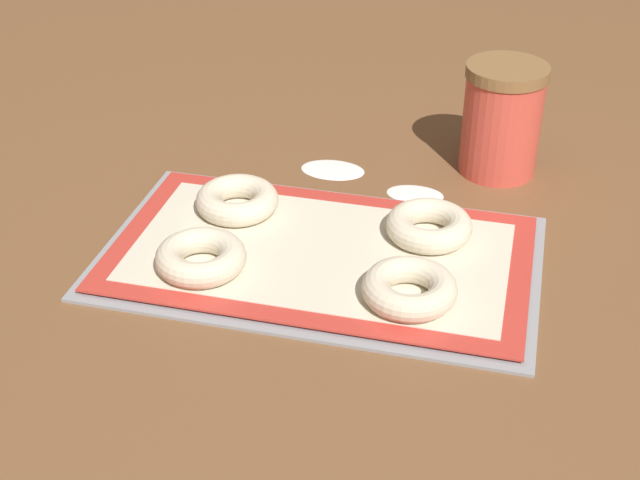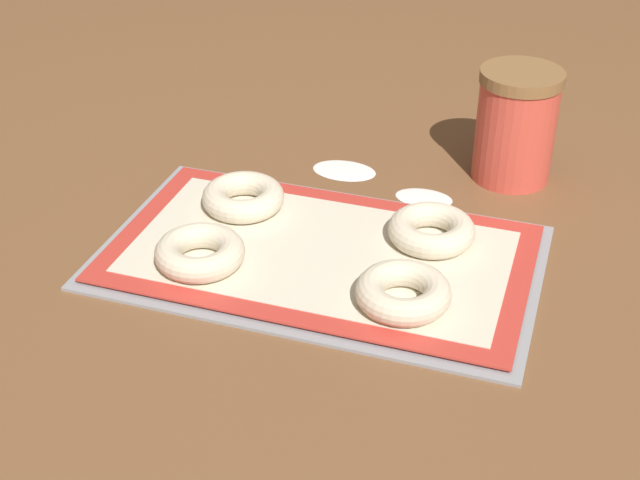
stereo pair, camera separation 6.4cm
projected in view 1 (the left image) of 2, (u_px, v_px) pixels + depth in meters
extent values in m
plane|color=brown|center=(315.00, 249.00, 1.08)|extent=(2.80, 2.80, 0.00)
cube|color=#93969B|center=(320.00, 256.00, 1.06)|extent=(0.52, 0.31, 0.01)
cube|color=red|center=(320.00, 252.00, 1.06)|extent=(0.49, 0.28, 0.00)
cube|color=beige|center=(320.00, 252.00, 1.06)|extent=(0.44, 0.23, 0.00)
torus|color=beige|center=(201.00, 257.00, 1.02)|extent=(0.11, 0.11, 0.03)
torus|color=beige|center=(409.00, 288.00, 0.97)|extent=(0.11, 0.11, 0.03)
torus|color=beige|center=(237.00, 200.00, 1.13)|extent=(0.11, 0.11, 0.03)
torus|color=beige|center=(429.00, 226.00, 1.07)|extent=(0.11, 0.11, 0.03)
cylinder|color=#DB4C3D|center=(501.00, 125.00, 1.21)|extent=(0.11, 0.11, 0.14)
cylinder|color=olive|center=(508.00, 71.00, 1.17)|extent=(0.11, 0.11, 0.02)
ellipsoid|color=white|center=(415.00, 193.00, 1.19)|extent=(0.08, 0.05, 0.00)
ellipsoid|color=white|center=(333.00, 169.00, 1.25)|extent=(0.09, 0.06, 0.00)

